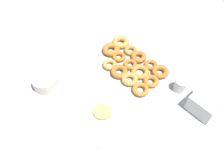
# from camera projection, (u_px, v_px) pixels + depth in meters

# --- Properties ---
(ground_plane) EXTENTS (3.00, 3.00, 0.00)m
(ground_plane) POSITION_uv_depth(u_px,v_px,m) (109.00, 100.00, 1.33)
(ground_plane) COLOR #B2B5BA
(pancake_0) EXTENTS (0.09, 0.09, 0.01)m
(pancake_0) POSITION_uv_depth(u_px,v_px,m) (87.00, 92.00, 1.36)
(pancake_0) COLOR beige
(pancake_0) RESTS_ON ground_plane
(pancake_1) EXTENTS (0.12, 0.12, 0.01)m
(pancake_1) POSITION_uv_depth(u_px,v_px,m) (81.00, 123.00, 1.24)
(pancake_1) COLOR silver
(pancake_1) RESTS_ON ground_plane
(pancake_2) EXTENTS (0.09, 0.09, 0.01)m
(pancake_2) POSITION_uv_depth(u_px,v_px,m) (107.00, 144.00, 1.17)
(pancake_2) COLOR silver
(pancake_2) RESTS_ON ground_plane
(pancake_3) EXTENTS (0.10, 0.10, 0.01)m
(pancake_3) POSITION_uv_depth(u_px,v_px,m) (102.00, 112.00, 1.28)
(pancake_3) COLOR tan
(pancake_3) RESTS_ON ground_plane
(donut_tray) EXTENTS (0.47, 0.30, 0.04)m
(donut_tray) POSITION_uv_depth(u_px,v_px,m) (130.00, 64.00, 1.47)
(donut_tray) COLOR silver
(donut_tray) RESTS_ON ground_plane
(batter_bowl) EXTENTS (0.15, 0.15, 0.07)m
(batter_bowl) POSITION_uv_depth(u_px,v_px,m) (45.00, 81.00, 1.37)
(batter_bowl) COLOR silver
(batter_bowl) RESTS_ON ground_plane
(container_stack) EXTENTS (0.14, 0.14, 0.11)m
(container_stack) POSITION_uv_depth(u_px,v_px,m) (205.00, 104.00, 1.25)
(container_stack) COLOR white
(container_stack) RESTS_ON ground_plane
(paper_cup) EXTENTS (0.07, 0.07, 0.08)m
(paper_cup) POSITION_uv_depth(u_px,v_px,m) (180.00, 85.00, 1.35)
(paper_cup) COLOR white
(paper_cup) RESTS_ON ground_plane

